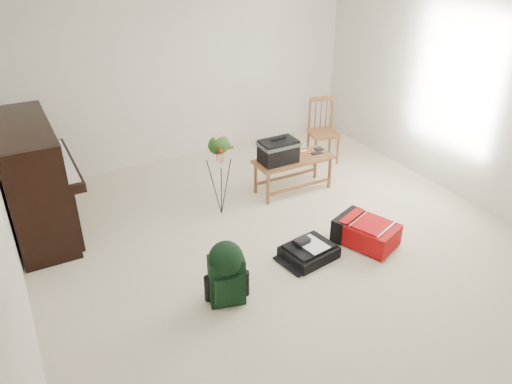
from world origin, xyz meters
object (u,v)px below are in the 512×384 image
green_backpack (227,270)px  flower_stand (220,176)px  bench (283,154)px  black_duffel (309,251)px  dining_chair (322,131)px  piano (35,182)px  red_suitcase (363,230)px

green_backpack → flower_stand: size_ratio=0.61×
bench → black_duffel: (-0.47, -1.32, -0.47)m
dining_chair → green_backpack: (-2.51, -2.13, -0.09)m
piano → red_suitcase: piano is taller
dining_chair → flower_stand: size_ratio=0.87×
green_backpack → flower_stand: 1.56m
bench → dining_chair: bearing=30.8°
bench → black_duffel: size_ratio=1.76×
dining_chair → green_backpack: size_ratio=1.42×
flower_stand → piano: bearing=150.3°
green_backpack → bench: bearing=61.0°
red_suitcase → green_backpack: size_ratio=1.20×
piano → green_backpack: piano is taller
green_backpack → black_duffel: bearing=26.9°
bench → dining_chair: dining_chair is taller
piano → green_backpack: 2.43m
piano → black_duffel: 2.99m
bench → red_suitcase: size_ratio=1.34×
piano → bench: size_ratio=1.49×
piano → flower_stand: piano is taller
dining_chair → green_backpack: 3.29m
dining_chair → flower_stand: 2.03m
red_suitcase → flower_stand: bearing=109.6°
piano → black_duffel: size_ratio=2.62×
green_backpack → flower_stand: bearing=82.6°
bench → green_backpack: 2.14m
black_duffel → green_backpack: green_backpack is taller
piano → dining_chair: size_ratio=1.68×
bench → red_suitcase: bench is taller
black_duffel → flower_stand: bearing=99.7°
dining_chair → red_suitcase: size_ratio=1.19×
piano → flower_stand: size_ratio=1.47×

